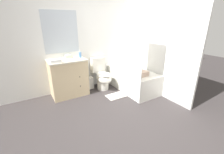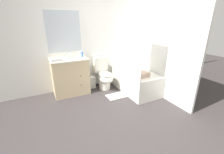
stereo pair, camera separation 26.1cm
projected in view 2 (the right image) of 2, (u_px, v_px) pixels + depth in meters
The scene contains 14 objects.
ground_plane at pixel (127, 116), 2.85m from camera, with size 14.00×14.00×0.00m, color #383333.
wall_back at pixel (93, 40), 3.87m from camera, with size 8.00×0.06×2.50m.
wall_right at pixel (151, 41), 3.62m from camera, with size 0.05×2.72×2.50m.
vanity_cabinet at pixel (70, 76), 3.62m from camera, with size 0.84×0.54×0.88m.
sink_faucet at pixel (67, 56), 3.60m from camera, with size 0.14×0.12×0.12m.
toilet at pixel (104, 75), 3.93m from camera, with size 0.36×0.66×0.81m.
bathtub at pixel (133, 80), 3.91m from camera, with size 0.69×1.49×0.52m.
shower_curtain at pixel (134, 56), 3.10m from camera, with size 0.02×0.55×2.04m.
wastebasket at pixel (91, 82), 4.03m from camera, with size 0.22×0.19×0.31m.
tissue_box at pixel (70, 56), 3.61m from camera, with size 0.14×0.13×0.10m.
soap_dispenser at pixel (82, 54), 3.61m from camera, with size 0.06×0.06×0.16m.
hand_towel_folded at pixel (57, 60), 3.22m from camera, with size 0.22×0.16×0.07m.
bath_towel_folded at pixel (141, 75), 3.36m from camera, with size 0.33×0.23×0.11m.
bath_mat at pixel (117, 96), 3.60m from camera, with size 0.46×0.30×0.02m.
Camera 2 is at (-1.34, -2.02, 1.69)m, focal length 24.00 mm.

